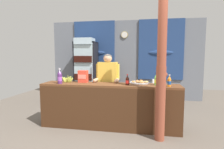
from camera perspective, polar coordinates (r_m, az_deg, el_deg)
ground_plane at (r=4.60m, az=1.24°, el=-12.87°), size 8.15×8.15×0.00m
back_wall_curtained at (r=6.26m, az=4.07°, el=4.99°), size 5.12×0.22×2.67m
stall_counter at (r=3.66m, az=-1.10°, el=-8.81°), size 2.82×0.49×0.91m
timber_post at (r=3.19m, az=15.30°, el=1.55°), size 0.19×0.17×2.61m
drink_fridge at (r=5.97m, az=-8.23°, el=2.31°), size 0.69×0.63×2.04m
bottle_shelf_rack at (r=6.00m, az=-0.28°, el=-2.06°), size 0.48×0.28×1.24m
plastic_lawn_chair at (r=5.23m, az=13.35°, el=-5.12°), size 0.62×0.62×0.86m
shopkeeper at (r=4.09m, az=-1.38°, el=-1.45°), size 0.54×0.42×1.52m
soda_bottle_grape_soda at (r=3.86m, az=-16.19°, el=-0.78°), size 0.09×0.09×0.32m
soda_bottle_lime_soda at (r=3.64m, az=13.79°, el=-1.64°), size 0.07×0.07×0.24m
soda_bottle_cola at (r=3.53m, az=4.87°, el=-1.92°), size 0.07×0.07×0.21m
soda_bottle_orange_soda at (r=3.53m, az=17.63°, el=-2.09°), size 0.07×0.07×0.23m
snack_box_crackers at (r=3.94m, az=-9.12°, el=-0.60°), size 0.19×0.15×0.26m
pastry_tray at (r=3.79m, az=8.67°, el=-2.47°), size 0.41×0.41×0.07m
banana_bunch at (r=4.01m, az=-13.87°, el=-1.58°), size 0.28×0.06×0.16m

